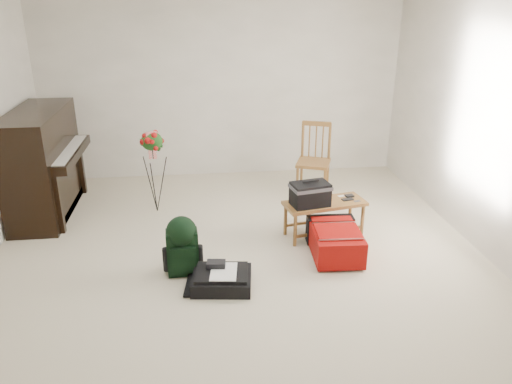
{
  "coord_description": "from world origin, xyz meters",
  "views": [
    {
      "loc": [
        -0.34,
        -4.24,
        2.52
      ],
      "look_at": [
        0.19,
        0.35,
        0.65
      ],
      "focal_mm": 35.0,
      "sensor_mm": 36.0,
      "label": 1
    }
  ],
  "objects": [
    {
      "name": "floor",
      "position": [
        0.0,
        0.0,
        0.0
      ],
      "size": [
        5.0,
        5.5,
        0.01
      ],
      "primitive_type": "cube",
      "color": "beige",
      "rests_on": "ground"
    },
    {
      "name": "wall_back",
      "position": [
        0.0,
        2.75,
        1.25
      ],
      "size": [
        5.0,
        0.04,
        2.5
      ],
      "primitive_type": "cube",
      "color": "white",
      "rests_on": "floor"
    },
    {
      "name": "wall_right",
      "position": [
        2.5,
        0.0,
        1.25
      ],
      "size": [
        0.04,
        5.5,
        2.5
      ],
      "primitive_type": "cube",
      "color": "white",
      "rests_on": "floor"
    },
    {
      "name": "piano",
      "position": [
        -2.19,
        1.6,
        0.6
      ],
      "size": [
        0.71,
        1.5,
        1.25
      ],
      "color": "black",
      "rests_on": "floor"
    },
    {
      "name": "bench",
      "position": [
        0.84,
        0.58,
        0.48
      ],
      "size": [
        0.94,
        0.52,
        0.68
      ],
      "rotation": [
        0.0,
        0.0,
        0.2
      ],
      "color": "brown",
      "rests_on": "floor"
    },
    {
      "name": "dining_chair",
      "position": [
        1.11,
        1.81,
        0.46
      ],
      "size": [
        0.53,
        0.53,
        0.95
      ],
      "rotation": [
        0.0,
        0.0,
        -0.36
      ],
      "color": "brown",
      "rests_on": "floor"
    },
    {
      "name": "red_suitcase",
      "position": [
        0.98,
        0.19,
        0.16
      ],
      "size": [
        0.51,
        0.73,
        0.3
      ],
      "rotation": [
        0.0,
        0.0,
        -0.05
      ],
      "color": "#9E060A",
      "rests_on": "floor"
    },
    {
      "name": "black_duffel",
      "position": [
        -0.2,
        -0.31,
        0.08
      ],
      "size": [
        0.58,
        0.49,
        0.22
      ],
      "rotation": [
        0.0,
        0.0,
        -0.12
      ],
      "color": "black",
      "rests_on": "floor"
    },
    {
      "name": "green_backpack",
      "position": [
        -0.55,
        -0.03,
        0.32
      ],
      "size": [
        0.3,
        0.28,
        0.58
      ],
      "rotation": [
        0.0,
        0.0,
        0.05
      ],
      "color": "black",
      "rests_on": "floor"
    },
    {
      "name": "flower_stand",
      "position": [
        -0.9,
        1.47,
        0.5
      ],
      "size": [
        0.42,
        0.42,
        1.03
      ],
      "rotation": [
        0.0,
        0.0,
        0.37
      ],
      "color": "black",
      "rests_on": "floor"
    }
  ]
}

